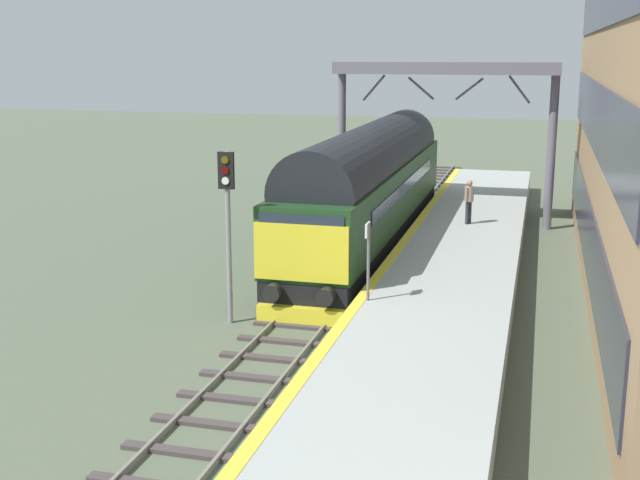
{
  "coord_description": "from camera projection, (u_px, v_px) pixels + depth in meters",
  "views": [
    {
      "loc": [
        6.1,
        -23.69,
        7.35
      ],
      "look_at": [
        0.2,
        -1.58,
        2.12
      ],
      "focal_mm": 46.69,
      "sensor_mm": 36.0,
      "label": 1
    }
  ],
  "objects": [
    {
      "name": "ground_plane",
      "position": [
        327.0,
        296.0,
        25.48
      ],
      "size": [
        140.0,
        140.0,
        0.0
      ],
      "primitive_type": "plane",
      "color": "#58624C",
      "rests_on": "ground"
    },
    {
      "name": "track_main",
      "position": [
        327.0,
        294.0,
        25.47
      ],
      "size": [
        2.5,
        60.0,
        0.15
      ],
      "color": "slate",
      "rests_on": "ground"
    },
    {
      "name": "station_platform",
      "position": [
        445.0,
        289.0,
        24.47
      ],
      "size": [
        4.0,
        44.0,
        1.01
      ],
      "color": "#A8AFAB",
      "rests_on": "ground"
    },
    {
      "name": "diesel_locomotive",
      "position": [
        370.0,
        184.0,
        30.91
      ],
      "size": [
        2.74,
        18.78,
        4.68
      ],
      "color": "black",
      "rests_on": "ground"
    },
    {
      "name": "signal_post_near",
      "position": [
        228.0,
        215.0,
        22.29
      ],
      "size": [
        0.44,
        0.22,
        4.74
      ],
      "color": "gray",
      "rests_on": "ground"
    },
    {
      "name": "platform_number_sign",
      "position": [
        368.0,
        249.0,
        21.33
      ],
      "size": [
        0.1,
        0.44,
        2.04
      ],
      "color": "slate",
      "rests_on": "station_platform"
    },
    {
      "name": "waiting_passenger",
      "position": [
        469.0,
        198.0,
        30.95
      ],
      "size": [
        0.45,
        0.47,
        1.64
      ],
      "rotation": [
        0.0,
        0.0,
        1.14
      ],
      "color": "#2E3136",
      "rests_on": "station_platform"
    },
    {
      "name": "overhead_footbridge",
      "position": [
        445.0,
        81.0,
        34.76
      ],
      "size": [
        9.3,
        2.0,
        6.88
      ],
      "color": "slate",
      "rests_on": "ground"
    }
  ]
}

